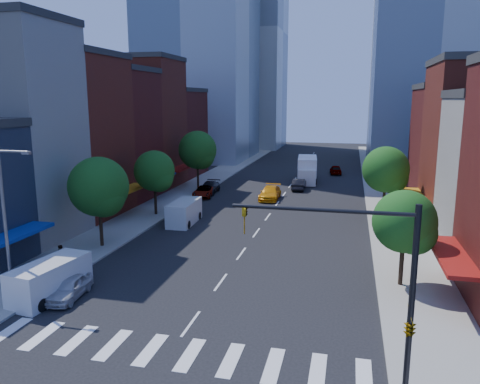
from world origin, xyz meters
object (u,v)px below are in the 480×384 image
object	(u,v)px
pedestrian_far	(60,256)
parked_car_second	(183,213)
taxi	(270,193)
parked_car_third	(204,192)
box_truck	(307,170)
cargo_van_near	(49,280)
cargo_van_far	(184,213)
traffic_car_far	(336,170)
parked_car_front	(69,288)
traffic_car_oncoming	(299,184)
parked_car_rear	(209,188)

from	to	relation	value
pedestrian_far	parked_car_second	bearing A→B (deg)	-174.86
taxi	pedestrian_far	distance (m)	28.86
parked_car_second	parked_car_third	distance (m)	11.57
box_truck	pedestrian_far	size ratio (longest dim) A/B	5.49
cargo_van_near	box_truck	xyz separation A→B (m)	(11.47, 44.85, 0.57)
pedestrian_far	cargo_van_far	bearing A→B (deg)	-178.07
cargo_van_near	traffic_car_far	size ratio (longest dim) A/B	1.27
taxi	pedestrian_far	world-z (taller)	pedestrian_far
taxi	traffic_car_far	world-z (taller)	taxi
parked_car_third	parked_car_front	bearing A→B (deg)	-95.36
traffic_car_far	box_truck	bearing A→B (deg)	59.10
traffic_car_oncoming	box_truck	bearing A→B (deg)	-94.45
cargo_van_far	taxi	bearing A→B (deg)	62.72
parked_car_second	taxi	bearing A→B (deg)	59.16
parked_car_second	box_truck	bearing A→B (deg)	67.42
parked_car_front	parked_car_rear	distance (m)	33.10
taxi	box_truck	world-z (taller)	box_truck
parked_car_second	box_truck	size ratio (longest dim) A/B	0.50
cargo_van_far	traffic_car_oncoming	world-z (taller)	cargo_van_far
parked_car_rear	cargo_van_far	bearing A→B (deg)	-84.99
parked_car_third	parked_car_second	bearing A→B (deg)	-90.39
pedestrian_far	traffic_car_far	bearing A→B (deg)	179.09
cargo_van_near	cargo_van_far	world-z (taller)	cargo_van_near
parked_car_third	traffic_car_far	xyz separation A→B (m)	(15.33, 22.03, 0.07)
parked_car_second	traffic_car_far	bearing A→B (deg)	66.38
cargo_van_near	box_truck	bearing A→B (deg)	83.10
cargo_van_far	cargo_van_near	bearing A→B (deg)	-98.00
traffic_car_far	pedestrian_far	bearing A→B (deg)	64.84
parked_car_third	traffic_car_oncoming	bearing A→B (deg)	26.51
taxi	traffic_car_oncoming	world-z (taller)	taxi
parked_car_front	parked_car_rear	bearing A→B (deg)	86.30
parked_car_rear	cargo_van_near	size ratio (longest dim) A/B	0.91
parked_car_second	parked_car_third	xyz separation A→B (m)	(-1.45, 11.48, -0.07)
parked_car_third	traffic_car_oncoming	xyz separation A→B (m)	(11.00, 7.45, 0.07)
cargo_van_near	parked_car_front	bearing A→B (deg)	17.81
parked_car_front	parked_car_second	world-z (taller)	parked_car_second
parked_car_rear	taxi	world-z (taller)	taxi
parked_car_rear	box_truck	size ratio (longest dim) A/B	0.56
parked_car_rear	traffic_car_oncoming	xyz separation A→B (m)	(11.00, 5.04, 0.01)
box_truck	parked_car_front	bearing A→B (deg)	-108.04
parked_car_front	box_truck	bearing A→B (deg)	71.29
parked_car_third	cargo_van_near	size ratio (longest dim) A/B	0.87
parked_car_third	taxi	distance (m)	8.28
cargo_van_near	traffic_car_oncoming	xyz separation A→B (m)	(11.02, 38.34, -0.37)
traffic_car_far	cargo_van_far	bearing A→B (deg)	63.74
parked_car_third	traffic_car_oncoming	size ratio (longest dim) A/B	1.07
cargo_van_near	traffic_car_far	xyz separation A→B (m)	(15.35, 52.93, -0.38)
parked_car_front	parked_car_second	distance (m)	19.19
parked_car_rear	traffic_car_oncoming	bearing A→B (deg)	22.05
traffic_car_oncoming	parked_car_second	bearing A→B (deg)	62.77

